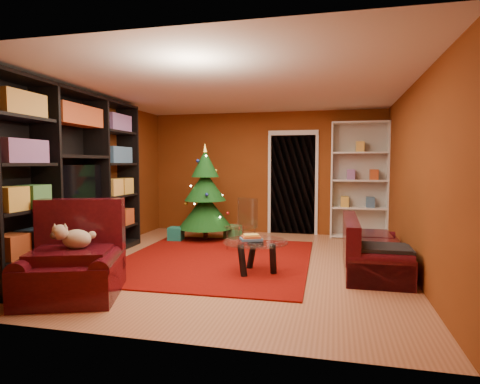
% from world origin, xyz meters
% --- Properties ---
extents(floor, '(5.00, 5.50, 0.05)m').
position_xyz_m(floor, '(0.00, 0.00, -0.03)').
color(floor, '#AA6643').
rests_on(floor, ground).
extents(ceiling, '(5.00, 5.50, 0.05)m').
position_xyz_m(ceiling, '(0.00, 0.00, 2.62)').
color(ceiling, silver).
rests_on(ceiling, wall_back).
extents(wall_back, '(5.00, 0.05, 2.60)m').
position_xyz_m(wall_back, '(0.00, 2.77, 1.30)').
color(wall_back, brown).
rests_on(wall_back, ground).
extents(wall_left, '(0.05, 5.50, 2.60)m').
position_xyz_m(wall_left, '(-2.52, 0.00, 1.30)').
color(wall_left, brown).
rests_on(wall_left, ground).
extents(wall_right, '(0.05, 5.50, 2.60)m').
position_xyz_m(wall_right, '(2.52, 0.00, 1.30)').
color(wall_right, brown).
rests_on(wall_right, ground).
extents(doorway, '(1.06, 0.60, 2.16)m').
position_xyz_m(doorway, '(0.60, 2.73, 1.05)').
color(doorway, black).
rests_on(doorway, floor).
extents(rug, '(2.96, 3.43, 0.02)m').
position_xyz_m(rug, '(-0.33, 0.10, 0.01)').
color(rug, '#770B05').
rests_on(rug, floor).
extents(media_unit, '(0.61, 3.34, 2.55)m').
position_xyz_m(media_unit, '(-2.27, -0.65, 1.27)').
color(media_unit, black).
rests_on(media_unit, floor).
extents(christmas_tree, '(1.23, 1.23, 1.91)m').
position_xyz_m(christmas_tree, '(-1.00, 1.66, 0.92)').
color(christmas_tree, '#0E3F13').
rests_on(christmas_tree, floor).
extents(gift_box_teal, '(0.29, 0.29, 0.27)m').
position_xyz_m(gift_box_teal, '(-1.52, 1.40, 0.13)').
color(gift_box_teal, '#157569').
rests_on(gift_box_teal, floor).
extents(gift_box_green, '(0.36, 0.36, 0.28)m').
position_xyz_m(gift_box_green, '(-0.49, 1.83, 0.14)').
color(gift_box_green, '#30793F').
rests_on(gift_box_green, floor).
extents(gift_box_red, '(0.26, 0.26, 0.20)m').
position_xyz_m(gift_box_red, '(-0.51, 2.25, 0.10)').
color(gift_box_red, maroon).
rests_on(gift_box_red, floor).
extents(white_bookshelf, '(1.11, 0.40, 2.39)m').
position_xyz_m(white_bookshelf, '(1.95, 2.57, 1.16)').
color(white_bookshelf, white).
rests_on(white_bookshelf, floor).
extents(armchair, '(1.43, 1.43, 0.87)m').
position_xyz_m(armchair, '(-1.40, -1.93, 0.44)').
color(armchair, black).
rests_on(armchair, rug).
extents(dog, '(0.48, 0.42, 0.28)m').
position_xyz_m(dog, '(-1.37, -1.87, 0.65)').
color(dog, beige).
rests_on(dog, armchair).
extents(sofa, '(0.80, 1.77, 0.76)m').
position_xyz_m(sofa, '(2.02, -0.03, 0.38)').
color(sofa, black).
rests_on(sofa, rug).
extents(coffee_table, '(1.17, 1.17, 0.55)m').
position_xyz_m(coffee_table, '(0.44, -0.52, 0.23)').
color(coffee_table, gray).
rests_on(coffee_table, rug).
extents(acrylic_chair, '(0.56, 0.58, 0.81)m').
position_xyz_m(acrylic_chair, '(-0.09, 0.88, 0.41)').
color(acrylic_chair, '#66605B').
rests_on(acrylic_chair, rug).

